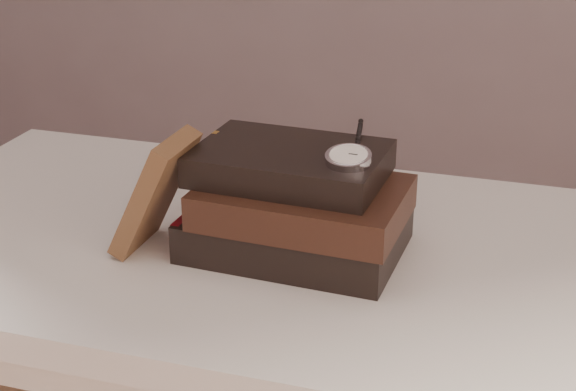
% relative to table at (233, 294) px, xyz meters
% --- Properties ---
extents(table, '(1.00, 0.60, 0.75)m').
position_rel_table_xyz_m(table, '(0.00, 0.00, 0.00)').
color(table, beige).
rests_on(table, ground).
extents(book_stack, '(0.28, 0.20, 0.13)m').
position_rel_table_xyz_m(book_stack, '(0.10, -0.02, 0.15)').
color(book_stack, black).
rests_on(book_stack, table).
extents(journal, '(0.10, 0.10, 0.16)m').
position_rel_table_xyz_m(journal, '(-0.08, -0.07, 0.17)').
color(journal, '#462C1B').
rests_on(journal, table).
extents(pocket_watch, '(0.06, 0.16, 0.02)m').
position_rel_table_xyz_m(pocket_watch, '(0.17, -0.03, 0.24)').
color(pocket_watch, silver).
rests_on(pocket_watch, book_stack).
extents(eyeglasses, '(0.12, 0.14, 0.05)m').
position_rel_table_xyz_m(eyeglasses, '(0.01, 0.08, 0.17)').
color(eyeglasses, silver).
rests_on(eyeglasses, book_stack).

